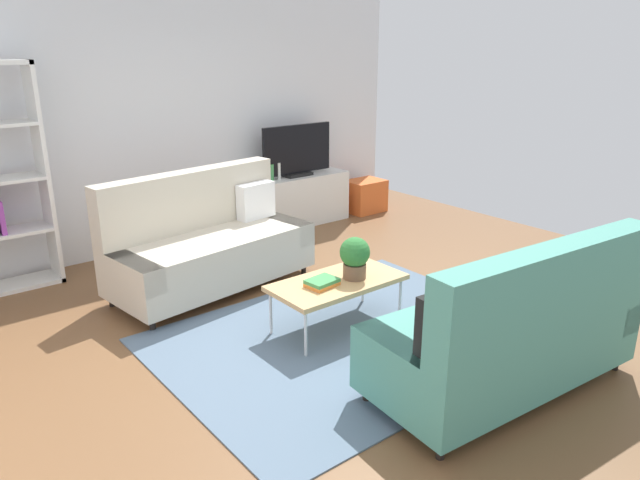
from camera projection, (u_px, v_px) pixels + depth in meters
name	position (u px, v px, depth m)	size (l,w,h in m)	color
ground_plane	(323.00, 324.00, 4.96)	(7.68, 7.68, 0.00)	brown
wall_far	(165.00, 118.00, 6.57)	(6.40, 0.12, 2.90)	silver
area_rug	(348.00, 337.00, 4.73)	(2.90, 2.20, 0.01)	slate
couch_beige	(208.00, 243.00, 5.59)	(1.99, 1.08, 1.10)	beige
couch_green	(509.00, 331.00, 3.89)	(1.97, 1.00, 1.10)	teal
coffee_table	(337.00, 283.00, 4.79)	(1.10, 0.56, 0.42)	tan
tv_console	(297.00, 200.00, 7.60)	(1.40, 0.44, 0.64)	silver
tv	(297.00, 151.00, 7.38)	(1.00, 0.20, 0.64)	black
storage_trunk	(365.00, 196.00, 8.21)	(0.52, 0.40, 0.44)	orange
potted_plant	(355.00, 256.00, 4.77)	(0.25, 0.25, 0.35)	brown
table_book_0	(322.00, 284.00, 4.66)	(0.24, 0.18, 0.03)	orange
table_book_1	(322.00, 281.00, 4.65)	(0.24, 0.18, 0.03)	#3F8C4C
vase_0	(255.00, 175.00, 7.17)	(0.11, 0.11, 0.15)	silver
bottle_0	(271.00, 172.00, 7.19)	(0.06, 0.06, 0.20)	#3F8C4C
bottle_1	(279.00, 171.00, 7.26)	(0.04, 0.04, 0.20)	silver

